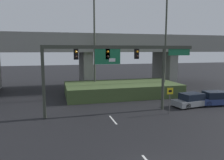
# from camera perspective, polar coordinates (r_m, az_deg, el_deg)

# --- Properties ---
(lane_markings) EXTENTS (0.14, 41.37, 0.01)m
(lane_markings) POSITION_cam_1_polar(r_m,az_deg,el_deg) (22.79, -2.28, -7.38)
(lane_markings) COLOR silver
(lane_markings) RESTS_ON ground
(signal_gantry) EXTENTS (14.57, 0.44, 6.41)m
(signal_gantry) POSITION_cam_1_polar(r_m,az_deg,el_deg) (20.40, 1.33, 5.47)
(signal_gantry) COLOR #383D33
(signal_gantry) RESTS_ON ground
(speed_limit_sign) EXTENTS (0.60, 0.11, 2.55)m
(speed_limit_sign) POSITION_cam_1_polar(r_m,az_deg,el_deg) (21.13, 14.87, -4.24)
(speed_limit_sign) COLOR #4C4C4C
(speed_limit_sign) RESTS_ON ground
(highway_light_pole_near) EXTENTS (0.70, 0.36, 13.78)m
(highway_light_pole_near) POSITION_cam_1_polar(r_m,az_deg,el_deg) (30.64, 13.84, 10.02)
(highway_light_pole_near) COLOR #383D33
(highway_light_pole_near) RESTS_ON ground
(highway_light_pole_far) EXTENTS (0.70, 0.36, 15.68)m
(highway_light_pole_far) POSITION_cam_1_polar(r_m,az_deg,el_deg) (30.20, -4.62, 12.07)
(highway_light_pole_far) COLOR #383D33
(highway_light_pole_far) RESTS_ON ground
(overpass_bridge) EXTENTS (48.54, 8.33, 8.31)m
(overpass_bridge) POSITION_cam_1_polar(r_m,az_deg,el_deg) (34.81, -6.96, 7.67)
(overpass_bridge) COLOR gray
(overpass_bridge) RESTS_ON ground
(grass_embankment) EXTENTS (14.67, 7.43, 1.61)m
(grass_embankment) POSITION_cam_1_polar(r_m,az_deg,el_deg) (29.14, 2.54, -2.39)
(grass_embankment) COLOR #42562D
(grass_embankment) RESTS_ON ground
(parked_sedan_near_right) EXTENTS (4.57, 2.41, 1.43)m
(parked_sedan_near_right) POSITION_cam_1_polar(r_m,az_deg,el_deg) (24.93, 20.25, -4.99)
(parked_sedan_near_right) COLOR gray
(parked_sedan_near_right) RESTS_ON ground
(parked_sedan_mid_right) EXTENTS (4.68, 2.23, 1.49)m
(parked_sedan_mid_right) POSITION_cam_1_polar(r_m,az_deg,el_deg) (26.60, 25.52, -4.43)
(parked_sedan_mid_right) COLOR navy
(parked_sedan_mid_right) RESTS_ON ground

